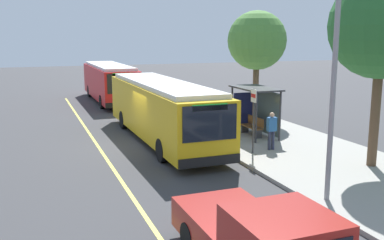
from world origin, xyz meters
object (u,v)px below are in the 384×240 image
object	(u,v)px
transit_bus_second	(109,81)
pedestrian_commuter	(272,128)
waiting_bench	(253,126)
route_sign_post	(254,112)
transit_bus_main	(162,109)

from	to	relation	value
transit_bus_second	pedestrian_commuter	size ratio (longest dim) A/B	6.52
transit_bus_second	waiting_bench	bearing A→B (deg)	16.27
waiting_bench	pedestrian_commuter	world-z (taller)	pedestrian_commuter
route_sign_post	pedestrian_commuter	bearing A→B (deg)	101.32
waiting_bench	pedestrian_commuter	size ratio (longest dim) A/B	0.95
waiting_bench	transit_bus_second	bearing A→B (deg)	-163.73
transit_bus_main	waiting_bench	size ratio (longest dim) A/B	7.51
transit_bus_main	transit_bus_second	bearing A→B (deg)	-179.84
transit_bus_second	route_sign_post	xyz separation A→B (m)	(18.52, 2.85, 0.34)
waiting_bench	pedestrian_commuter	bearing A→B (deg)	-12.28
transit_bus_main	route_sign_post	bearing A→B (deg)	33.63
transit_bus_second	waiting_bench	distance (m)	16.12
transit_bus_second	pedestrian_commuter	world-z (taller)	transit_bus_second
transit_bus_main	route_sign_post	size ratio (longest dim) A/B	4.29
transit_bus_main	waiting_bench	bearing A→B (deg)	75.61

